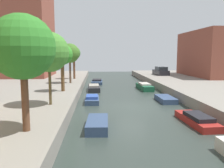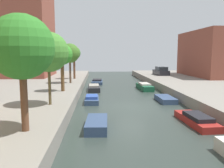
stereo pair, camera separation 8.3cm
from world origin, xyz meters
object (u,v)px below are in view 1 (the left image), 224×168
at_px(street_tree_5, 74,54).
at_px(moored_boat_left_3, 92,99).
at_px(moored_boat_left_2, 97,124).
at_px(street_tree_3, 62,55).
at_px(parked_car, 161,71).
at_px(moored_boat_right_3, 166,99).
at_px(moored_boat_right_4, 144,87).
at_px(moored_boat_left_5, 97,82).
at_px(moored_boat_left_4, 94,88).
at_px(street_tree_2, 49,52).
at_px(low_block_right, 220,54).
at_px(moored_boat_right_2, 197,120).
at_px(street_tree_4, 70,53).
at_px(street_tree_1, 23,48).

bearing_deg(street_tree_5, moored_boat_left_3, -77.05).
bearing_deg(moored_boat_left_2, street_tree_3, 110.83).
distance_m(parked_car, moored_boat_right_3, 19.15).
bearing_deg(moored_boat_right_4, moored_boat_left_5, 133.71).
bearing_deg(moored_boat_left_4, parked_car, 42.21).
distance_m(street_tree_2, moored_boat_left_4, 13.86).
relative_size(street_tree_3, moored_boat_left_3, 1.43).
xyz_separation_m(low_block_right, street_tree_3, (-24.53, -14.97, -0.20)).
xyz_separation_m(parked_car, moored_boat_right_2, (-4.87, -25.88, -1.33)).
bearing_deg(moored_boat_right_2, low_block_right, 58.50).
distance_m(street_tree_2, moored_boat_right_3, 12.36).
bearing_deg(moored_boat_left_3, moored_boat_left_5, 87.99).
height_order(street_tree_2, moored_boat_right_2, street_tree_2).
height_order(moored_boat_left_3, moored_boat_left_4, moored_boat_left_4).
bearing_deg(low_block_right, street_tree_3, -148.61).
height_order(moored_boat_left_4, moored_boat_left_5, moored_boat_left_4).
distance_m(street_tree_4, moored_boat_left_3, 9.26).
distance_m(moored_boat_left_2, moored_boat_left_3, 8.07).
height_order(low_block_right, parked_car, low_block_right).
bearing_deg(street_tree_5, street_tree_1, -90.00).
bearing_deg(parked_car, moored_boat_left_2, -113.68).
distance_m(street_tree_4, moored_boat_left_4, 5.39).
bearing_deg(moored_boat_left_5, street_tree_3, -104.40).
height_order(moored_boat_right_3, moored_boat_right_4, moored_boat_right_4).
xyz_separation_m(street_tree_3, moored_boat_right_4, (9.81, 6.80, -4.23)).
bearing_deg(low_block_right, moored_boat_right_3, -131.56).
bearing_deg(moored_boat_right_3, moored_boat_right_4, 93.27).
relative_size(street_tree_2, moored_boat_right_2, 1.22).
bearing_deg(street_tree_1, moored_boat_left_2, 41.56).
bearing_deg(street_tree_1, parked_car, 62.99).
bearing_deg(moored_boat_left_4, moored_boat_left_3, -90.64).
relative_size(street_tree_3, moored_boat_right_3, 1.46).
distance_m(moored_boat_left_4, moored_boat_right_4, 6.79).
bearing_deg(moored_boat_left_5, moored_boat_left_2, -90.05).
xyz_separation_m(street_tree_2, street_tree_4, (0.00, 12.80, -0.03)).
distance_m(moored_boat_left_5, moored_boat_right_3, 16.09).
distance_m(street_tree_2, street_tree_4, 12.80).
bearing_deg(parked_car, street_tree_5, -159.76).
height_order(moored_boat_left_2, moored_boat_left_4, moored_boat_left_4).
distance_m(moored_boat_right_3, moored_boat_right_4, 7.94).
xyz_separation_m(street_tree_3, street_tree_4, (0.00, 6.55, 0.19)).
distance_m(street_tree_3, moored_boat_left_5, 14.55).
bearing_deg(moored_boat_right_4, moored_boat_left_3, -131.40).
bearing_deg(moored_boat_left_2, street_tree_1, -138.44).
height_order(street_tree_3, moored_boat_left_5, street_tree_3).
distance_m(street_tree_2, moored_boat_left_2, 6.33).
bearing_deg(moored_boat_right_2, street_tree_1, -160.61).
distance_m(street_tree_2, street_tree_5, 18.09).
bearing_deg(parked_car, moored_boat_right_2, -100.65).
relative_size(moored_boat_left_5, moored_boat_right_2, 0.92).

